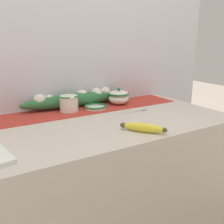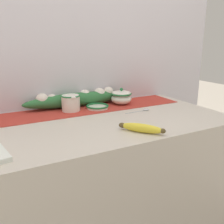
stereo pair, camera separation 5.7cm
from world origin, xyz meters
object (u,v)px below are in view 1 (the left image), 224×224
at_px(sugar_bowl, 119,97).
at_px(small_dish, 95,107).
at_px(banana, 143,128).
at_px(spoon, 143,110).
at_px(cream_pitcher, 69,103).

relative_size(sugar_bowl, small_dish, 0.97).
bearing_deg(sugar_bowl, banana, -109.53).
relative_size(small_dish, spoon, 0.83).
height_order(sugar_bowl, small_dish, sugar_bowl).
relative_size(sugar_bowl, spoon, 0.80).
height_order(banana, spoon, banana).
height_order(cream_pitcher, spoon, cream_pitcher).
relative_size(cream_pitcher, banana, 0.69).
relative_size(small_dish, banana, 0.73).
bearing_deg(spoon, small_dish, 142.21).
bearing_deg(cream_pitcher, banana, -70.91).
xyz_separation_m(sugar_bowl, small_dish, (-0.18, -0.02, -0.04)).
distance_m(sugar_bowl, spoon, 0.20).
distance_m(cream_pitcher, sugar_bowl, 0.34).
bearing_deg(banana, small_dish, 91.14).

